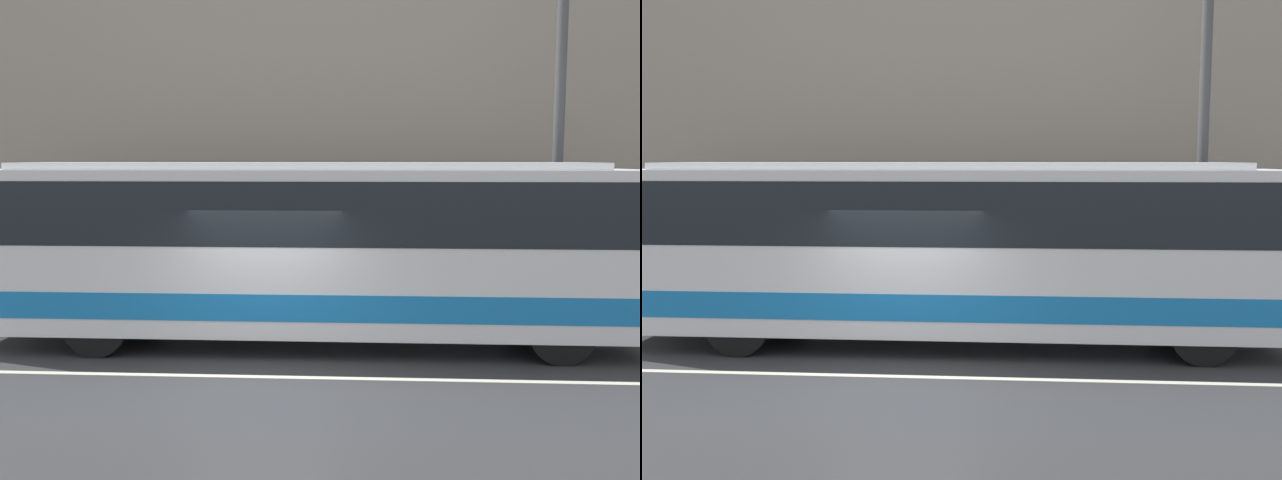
{
  "view_description": "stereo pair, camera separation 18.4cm",
  "coord_description": "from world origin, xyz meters",
  "views": [
    {
      "loc": [
        1.58,
        -10.54,
        3.31
      ],
      "look_at": [
        0.82,
        2.07,
        1.89
      ],
      "focal_mm": 40.0,
      "sensor_mm": 36.0,
      "label": 1
    },
    {
      "loc": [
        1.77,
        -10.52,
        3.31
      ],
      "look_at": [
        0.82,
        2.07,
        1.89
      ],
      "focal_mm": 40.0,
      "sensor_mm": 36.0,
      "label": 2
    }
  ],
  "objects": [
    {
      "name": "ground_plane",
      "position": [
        0.0,
        0.0,
        0.0
      ],
      "size": [
        60.0,
        60.0,
        0.0
      ],
      "primitive_type": "plane",
      "color": "#38383A"
    },
    {
      "name": "sidewalk",
      "position": [
        0.0,
        5.35,
        0.07
      ],
      "size": [
        60.0,
        2.7,
        0.15
      ],
      "color": "#A09E99",
      "rests_on": "ground_plane"
    },
    {
      "name": "building_facade",
      "position": [
        0.0,
        6.84,
        5.83
      ],
      "size": [
        60.0,
        0.35,
        12.06
      ],
      "color": "gray",
      "rests_on": "ground_plane"
    },
    {
      "name": "lane_stripe",
      "position": [
        0.0,
        0.0,
        0.0
      ],
      "size": [
        54.0,
        0.14,
        0.01
      ],
      "color": "beige",
      "rests_on": "ground_plane"
    },
    {
      "name": "transit_bus",
      "position": [
        0.57,
        2.07,
        1.84
      ],
      "size": [
        11.73,
        2.51,
        3.26
      ],
      "color": "white",
      "rests_on": "ground_plane"
    },
    {
      "name": "utility_pole_near",
      "position": [
        5.6,
        4.55,
        4.45
      ],
      "size": [
        0.22,
        0.22,
        8.61
      ],
      "color": "#4C4C4F",
      "rests_on": "sidewalk"
    },
    {
      "name": "pedestrian_waiting",
      "position": [
        0.88,
        5.74,
        0.99
      ],
      "size": [
        0.36,
        0.36,
        1.78
      ],
      "color": "#333338",
      "rests_on": "sidewalk"
    }
  ]
}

